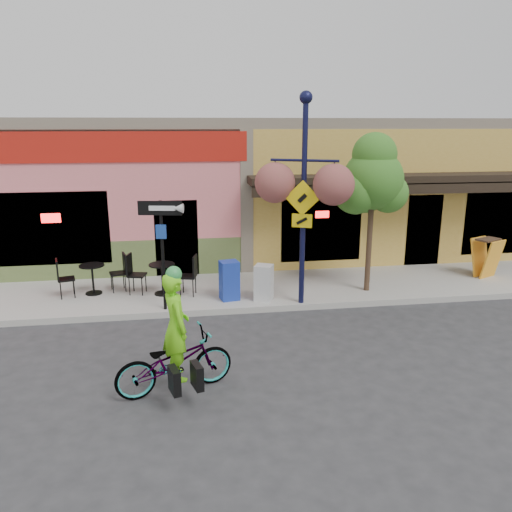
{
  "coord_description": "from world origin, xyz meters",
  "views": [
    {
      "loc": [
        -2.85,
        -10.45,
        4.34
      ],
      "look_at": [
        -1.18,
        0.5,
        1.4
      ],
      "focal_mm": 35.0,
      "sensor_mm": 36.0,
      "label": 1
    }
  ],
  "objects_px": {
    "bicycle": "(175,362)",
    "newspaper_box_blue": "(229,280)",
    "building": "(259,183)",
    "lamp_post": "(303,202)",
    "street_tree": "(371,213)",
    "cyclist_rider": "(177,340)",
    "newspaper_box_grey": "(264,283)",
    "one_way_sign": "(163,256)"
  },
  "relations": [
    {
      "from": "lamp_post",
      "to": "building",
      "type": "bearing_deg",
      "value": 114.19
    },
    {
      "from": "building",
      "to": "newspaper_box_blue",
      "type": "relative_size",
      "value": 18.78
    },
    {
      "from": "lamp_post",
      "to": "street_tree",
      "type": "xyz_separation_m",
      "value": [
        1.91,
        0.66,
        -0.43
      ]
    },
    {
      "from": "cyclist_rider",
      "to": "lamp_post",
      "type": "distance_m",
      "value": 4.85
    },
    {
      "from": "cyclist_rider",
      "to": "building",
      "type": "bearing_deg",
      "value": -32.04
    },
    {
      "from": "cyclist_rider",
      "to": "lamp_post",
      "type": "xyz_separation_m",
      "value": [
        2.95,
        3.46,
        1.7
      ]
    },
    {
      "from": "one_way_sign",
      "to": "street_tree",
      "type": "height_order",
      "value": "street_tree"
    },
    {
      "from": "street_tree",
      "to": "lamp_post",
      "type": "bearing_deg",
      "value": -161.04
    },
    {
      "from": "cyclist_rider",
      "to": "street_tree",
      "type": "relative_size",
      "value": 0.45
    },
    {
      "from": "building",
      "to": "street_tree",
      "type": "distance_m",
      "value": 6.46
    },
    {
      "from": "lamp_post",
      "to": "street_tree",
      "type": "distance_m",
      "value": 2.06
    },
    {
      "from": "bicycle",
      "to": "cyclist_rider",
      "type": "bearing_deg",
      "value": -105.81
    },
    {
      "from": "bicycle",
      "to": "newspaper_box_blue",
      "type": "distance_m",
      "value": 4.16
    },
    {
      "from": "cyclist_rider",
      "to": "street_tree",
      "type": "xyz_separation_m",
      "value": [
        4.86,
        4.12,
        1.27
      ]
    },
    {
      "from": "cyclist_rider",
      "to": "newspaper_box_blue",
      "type": "xyz_separation_m",
      "value": [
        1.26,
        3.95,
        -0.27
      ]
    },
    {
      "from": "newspaper_box_blue",
      "to": "street_tree",
      "type": "height_order",
      "value": "street_tree"
    },
    {
      "from": "building",
      "to": "newspaper_box_grey",
      "type": "bearing_deg",
      "value": -97.99
    },
    {
      "from": "street_tree",
      "to": "bicycle",
      "type": "bearing_deg",
      "value": -140.01
    },
    {
      "from": "building",
      "to": "street_tree",
      "type": "relative_size",
      "value": 4.49
    },
    {
      "from": "newspaper_box_blue",
      "to": "street_tree",
      "type": "distance_m",
      "value": 3.92
    },
    {
      "from": "building",
      "to": "one_way_sign",
      "type": "bearing_deg",
      "value": -115.81
    },
    {
      "from": "lamp_post",
      "to": "cyclist_rider",
      "type": "bearing_deg",
      "value": -105.82
    },
    {
      "from": "street_tree",
      "to": "one_way_sign",
      "type": "bearing_deg",
      "value": -173.12
    },
    {
      "from": "one_way_sign",
      "to": "newspaper_box_grey",
      "type": "distance_m",
      "value": 2.53
    },
    {
      "from": "bicycle",
      "to": "lamp_post",
      "type": "distance_m",
      "value": 5.03
    },
    {
      "from": "bicycle",
      "to": "newspaper_box_grey",
      "type": "height_order",
      "value": "bicycle"
    },
    {
      "from": "one_way_sign",
      "to": "newspaper_box_grey",
      "type": "xyz_separation_m",
      "value": [
        2.38,
        0.28,
        -0.83
      ]
    },
    {
      "from": "newspaper_box_blue",
      "to": "newspaper_box_grey",
      "type": "xyz_separation_m",
      "value": [
        0.82,
        -0.18,
        -0.04
      ]
    },
    {
      "from": "lamp_post",
      "to": "street_tree",
      "type": "height_order",
      "value": "lamp_post"
    },
    {
      "from": "bicycle",
      "to": "one_way_sign",
      "type": "relative_size",
      "value": 0.78
    },
    {
      "from": "bicycle",
      "to": "newspaper_box_blue",
      "type": "relative_size",
      "value": 2.05
    },
    {
      "from": "building",
      "to": "lamp_post",
      "type": "height_order",
      "value": "lamp_post"
    },
    {
      "from": "building",
      "to": "lamp_post",
      "type": "distance_m",
      "value": 6.85
    },
    {
      "from": "cyclist_rider",
      "to": "one_way_sign",
      "type": "distance_m",
      "value": 3.55
    },
    {
      "from": "cyclist_rider",
      "to": "newspaper_box_grey",
      "type": "relative_size",
      "value": 2.04
    },
    {
      "from": "newspaper_box_grey",
      "to": "street_tree",
      "type": "relative_size",
      "value": 0.22
    },
    {
      "from": "lamp_post",
      "to": "newspaper_box_grey",
      "type": "distance_m",
      "value": 2.21
    },
    {
      "from": "building",
      "to": "newspaper_box_grey",
      "type": "height_order",
      "value": "building"
    },
    {
      "from": "lamp_post",
      "to": "newspaper_box_grey",
      "type": "relative_size",
      "value": 5.53
    },
    {
      "from": "one_way_sign",
      "to": "newspaper_box_grey",
      "type": "height_order",
      "value": "one_way_sign"
    },
    {
      "from": "cyclist_rider",
      "to": "lamp_post",
      "type": "bearing_deg",
      "value": -56.24
    },
    {
      "from": "bicycle",
      "to": "street_tree",
      "type": "distance_m",
      "value": 6.62
    }
  ]
}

